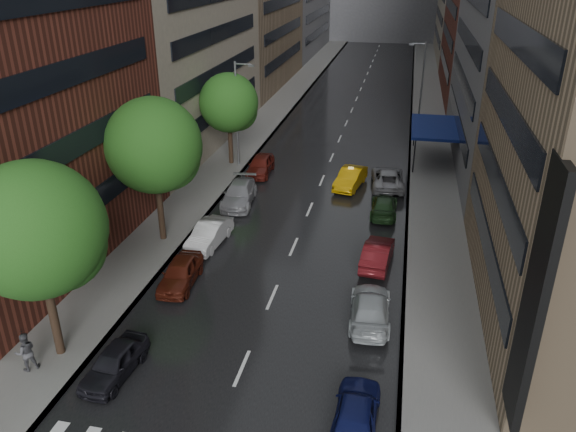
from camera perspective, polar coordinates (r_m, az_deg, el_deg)
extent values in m
cube|color=black|center=(67.84, 6.33, 10.24)|extent=(14.00, 140.00, 0.01)
cube|color=gray|center=(69.23, -1.22, 10.74)|extent=(4.00, 140.00, 0.15)
cube|color=gray|center=(67.60, 14.04, 9.66)|extent=(4.00, 140.00, 0.15)
cube|color=maroon|center=(34.87, -26.81, 15.72)|extent=(8.00, 20.00, 26.00)
cube|color=#937A5B|center=(82.38, -3.30, 20.69)|extent=(8.00, 28.00, 22.00)
cube|color=slate|center=(52.36, 22.58, 17.62)|extent=(8.00, 28.00, 24.00)
cube|color=black|center=(20.91, 23.76, -7.80)|extent=(0.30, 2.20, 10.00)
cylinder|color=#382619|center=(27.80, -22.87, -8.58)|extent=(0.40, 0.40, 5.25)
sphere|color=#1E5116|center=(25.97, -24.30, -1.27)|extent=(6.00, 6.00, 6.00)
cylinder|color=#382619|center=(36.89, -12.89, 1.21)|extent=(0.40, 0.40, 5.22)
sphere|color=#1E5116|center=(35.54, -13.48, 6.99)|extent=(5.96, 5.96, 5.96)
cylinder|color=#382619|center=(50.29, -5.87, 7.66)|extent=(0.40, 0.40, 4.47)
sphere|color=#1E5116|center=(49.41, -6.04, 11.38)|extent=(5.11, 5.11, 5.11)
imported|color=#E0A20B|center=(45.60, 6.36, 3.85)|extent=(2.47, 4.91, 1.55)
imported|color=black|center=(26.84, -17.22, -14.01)|extent=(1.96, 4.16, 1.38)
imported|color=#531C10|center=(32.52, -10.87, -5.68)|extent=(2.04, 4.50, 1.50)
imported|color=silver|center=(36.52, -8.01, -1.84)|extent=(2.02, 4.72, 1.51)
imported|color=gray|center=(42.41, -4.99, 2.26)|extent=(2.72, 5.55, 1.55)
imported|color=maroon|center=(48.15, -2.82, 5.18)|extent=(2.10, 4.79, 1.61)
imported|color=#0F1448|center=(23.53, 6.92, -19.21)|extent=(1.85, 4.43, 1.50)
imported|color=#A8AFB2|center=(29.33, 8.35, -9.23)|extent=(2.31, 5.11, 1.45)
imported|color=maroon|center=(34.37, 9.08, -3.76)|extent=(1.97, 4.63, 1.48)
imported|color=#1B3819|center=(41.01, 9.72, 0.99)|extent=(1.91, 4.59, 1.33)
imported|color=gray|center=(46.05, 10.09, 3.81)|extent=(2.99, 5.65, 1.51)
imported|color=#4A4A4F|center=(28.15, -25.10, -12.39)|extent=(1.16, 1.15, 1.89)
imported|color=black|center=(27.76, -25.37, -11.21)|extent=(0.96, 0.98, 0.88)
cylinder|color=gray|center=(49.08, -5.21, 10.19)|extent=(0.18, 0.18, 9.00)
cube|color=gray|center=(47.80, -3.75, 15.00)|extent=(0.50, 0.22, 0.16)
cylinder|color=gray|center=(61.65, 13.42, 12.67)|extent=(0.18, 0.18, 9.00)
cube|color=gray|center=(60.92, 12.46, 16.65)|extent=(0.50, 0.22, 0.16)
cube|color=navy|center=(52.33, 14.65, 8.72)|extent=(4.00, 8.00, 0.25)
cylinder|color=black|center=(49.07, 12.71, 6.02)|extent=(0.12, 0.12, 3.00)
cylinder|color=black|center=(56.33, 12.75, 8.45)|extent=(0.12, 0.12, 3.00)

